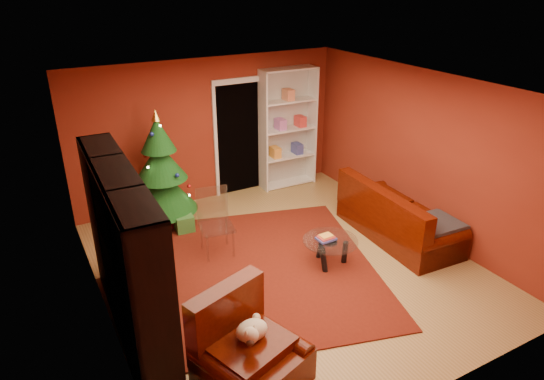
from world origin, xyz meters
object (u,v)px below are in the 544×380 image
white_bookshelf (288,129)px  dog (252,330)px  coffee_table (330,252)px  gift_box_red (172,221)px  media_unit (126,257)px  gift_box_green (184,223)px  acrylic_chair (217,227)px  christmas_tree (161,170)px  gift_box_teal (149,230)px  armchair (252,350)px  sofa (399,211)px  rug (267,269)px

white_bookshelf → dog: 5.17m
coffee_table → gift_box_red: bearing=126.3°
media_unit → gift_box_green: (1.33, 2.06, -0.89)m
acrylic_chair → christmas_tree: bearing=113.7°
gift_box_teal → white_bookshelf: bearing=15.1°
armchair → acrylic_chair: 2.58m
white_bookshelf → armchair: bearing=-123.1°
gift_box_green → gift_box_teal: bearing=174.3°
coffee_table → acrylic_chair: acrylic_chair is taller
sofa → acrylic_chair: (-2.76, 0.89, 0.01)m
rug → acrylic_chair: (-0.46, 0.72, 0.46)m
gift_box_green → dog: 3.41m
gift_box_green → coffee_table: (1.52, -1.98, 0.07)m
white_bookshelf → armchair: (-2.95, -4.30, -0.75)m
gift_box_green → dog: bearing=-97.3°
white_bookshelf → acrylic_chair: 2.99m
white_bookshelf → coffee_table: bearing=-107.4°
gift_box_teal → sofa: (3.53, -1.88, 0.32)m
gift_box_red → armchair: (-0.34, -3.67, 0.31)m
rug → christmas_tree: size_ratio=1.76×
christmas_tree → white_bookshelf: (2.66, 0.42, 0.19)m
media_unit → armchair: size_ratio=2.61×
rug → gift_box_green: bearing=111.7°
rug → white_bookshelf: size_ratio=1.47×
acrylic_chair → sofa: bearing=-9.1°
armchair → sofa: size_ratio=0.49×
rug → coffee_table: size_ratio=4.38×
gift_box_red → sofa: (3.08, -2.07, 0.35)m
rug → white_bookshelf: 3.33m
christmas_tree → gift_box_teal: size_ratio=7.24×
rug → christmas_tree: 2.46m
christmas_tree → dog: size_ratio=4.96×
christmas_tree → armchair: (-0.29, -3.88, -0.56)m
gift_box_green → media_unit: bearing=-122.9°
rug → dog: (-1.09, -1.70, 0.59)m
sofa → acrylic_chair: acrylic_chair is taller
sofa → coffee_table: bearing=99.0°
christmas_tree → coffee_table: (1.69, -2.44, -0.75)m
sofa → acrylic_chair: size_ratio=2.26×
rug → armchair: 2.13m
gift_box_red → dog: size_ratio=0.49×
christmas_tree → sofa: christmas_tree is taller
gift_box_green → acrylic_chair: (0.20, -0.93, 0.32)m
gift_box_teal → gift_box_green: bearing=-5.7°
sofa → dog: bearing=117.2°
white_bookshelf → gift_box_teal: bearing=-163.5°
media_unit → gift_box_teal: size_ratio=9.83×
media_unit → dog: media_unit is taller
media_unit → gift_box_red: 2.78m
media_unit → coffee_table: (2.85, 0.09, -0.82)m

